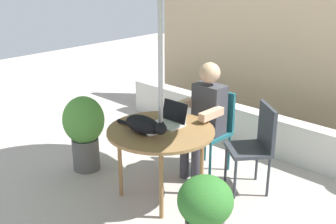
{
  "coord_description": "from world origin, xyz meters",
  "views": [
    {
      "loc": [
        2.61,
        -2.64,
        2.25
      ],
      "look_at": [
        0.0,
        0.1,
        0.87
      ],
      "focal_mm": 44.91,
      "sensor_mm": 36.0,
      "label": 1
    }
  ],
  "objects_px": {
    "laptop": "(171,118)",
    "potted_plant_by_chair": "(84,128)",
    "patio_table": "(161,135)",
    "person_seated": "(205,113)",
    "cat": "(145,125)",
    "chair_occupied": "(213,124)",
    "chair_empty": "(257,141)",
    "potted_plant_corner": "(205,210)"
  },
  "relations": [
    {
      "from": "person_seated",
      "to": "chair_occupied",
      "type": "bearing_deg",
      "value": 90.0
    },
    {
      "from": "potted_plant_by_chair",
      "to": "potted_plant_corner",
      "type": "xyz_separation_m",
      "value": [
        1.86,
        -0.18,
        -0.13
      ]
    },
    {
      "from": "patio_table",
      "to": "chair_occupied",
      "type": "relative_size",
      "value": 1.15
    },
    {
      "from": "laptop",
      "to": "potted_plant_by_chair",
      "type": "distance_m",
      "value": 1.08
    },
    {
      "from": "patio_table",
      "to": "potted_plant_by_chair",
      "type": "height_order",
      "value": "potted_plant_by_chair"
    },
    {
      "from": "chair_empty",
      "to": "laptop",
      "type": "bearing_deg",
      "value": -137.55
    },
    {
      "from": "chair_occupied",
      "to": "cat",
      "type": "height_order",
      "value": "chair_occupied"
    },
    {
      "from": "chair_empty",
      "to": "person_seated",
      "type": "xyz_separation_m",
      "value": [
        -0.6,
        -0.09,
        0.17
      ]
    },
    {
      "from": "cat",
      "to": "potted_plant_corner",
      "type": "bearing_deg",
      "value": -11.36
    },
    {
      "from": "patio_table",
      "to": "laptop",
      "type": "relative_size",
      "value": 3.4
    },
    {
      "from": "chair_occupied",
      "to": "laptop",
      "type": "height_order",
      "value": "laptop"
    },
    {
      "from": "patio_table",
      "to": "potted_plant_corner",
      "type": "bearing_deg",
      "value": -22.89
    },
    {
      "from": "chair_empty",
      "to": "potted_plant_by_chair",
      "type": "distance_m",
      "value": 1.87
    },
    {
      "from": "chair_occupied",
      "to": "cat",
      "type": "distance_m",
      "value": 1.04
    },
    {
      "from": "potted_plant_corner",
      "to": "potted_plant_by_chair",
      "type": "bearing_deg",
      "value": 174.53
    },
    {
      "from": "patio_table",
      "to": "laptop",
      "type": "height_order",
      "value": "laptop"
    },
    {
      "from": "person_seated",
      "to": "potted_plant_by_chair",
      "type": "xyz_separation_m",
      "value": [
        -1.01,
        -0.85,
        -0.21
      ]
    },
    {
      "from": "patio_table",
      "to": "person_seated",
      "type": "height_order",
      "value": "person_seated"
    },
    {
      "from": "chair_occupied",
      "to": "person_seated",
      "type": "bearing_deg",
      "value": -90.0
    },
    {
      "from": "laptop",
      "to": "potted_plant_by_chair",
      "type": "height_order",
      "value": "laptop"
    },
    {
      "from": "chair_empty",
      "to": "potted_plant_by_chair",
      "type": "xyz_separation_m",
      "value": [
        -1.61,
        -0.93,
        -0.04
      ]
    },
    {
      "from": "patio_table",
      "to": "laptop",
      "type": "xyz_separation_m",
      "value": [
        -0.03,
        0.18,
        0.12
      ]
    },
    {
      "from": "laptop",
      "to": "cat",
      "type": "bearing_deg",
      "value": -90.27
    },
    {
      "from": "person_seated",
      "to": "chair_empty",
      "type": "bearing_deg",
      "value": 8.43
    },
    {
      "from": "chair_occupied",
      "to": "potted_plant_corner",
      "type": "distance_m",
      "value": 1.46
    },
    {
      "from": "chair_occupied",
      "to": "chair_empty",
      "type": "bearing_deg",
      "value": -6.56
    },
    {
      "from": "potted_plant_by_chair",
      "to": "cat",
      "type": "bearing_deg",
      "value": -0.12
    },
    {
      "from": "laptop",
      "to": "potted_plant_corner",
      "type": "bearing_deg",
      "value": -31.46
    },
    {
      "from": "laptop",
      "to": "potted_plant_corner",
      "type": "height_order",
      "value": "laptop"
    },
    {
      "from": "laptop",
      "to": "potted_plant_corner",
      "type": "distance_m",
      "value": 1.1
    },
    {
      "from": "cat",
      "to": "potted_plant_corner",
      "type": "distance_m",
      "value": 0.99
    },
    {
      "from": "laptop",
      "to": "person_seated",
      "type": "bearing_deg",
      "value": 86.45
    },
    {
      "from": "chair_occupied",
      "to": "chair_empty",
      "type": "distance_m",
      "value": 0.61
    },
    {
      "from": "chair_occupied",
      "to": "potted_plant_by_chair",
      "type": "relative_size",
      "value": 1.06
    },
    {
      "from": "chair_empty",
      "to": "patio_table",
      "type": "bearing_deg",
      "value": -128.48
    },
    {
      "from": "patio_table",
      "to": "cat",
      "type": "relative_size",
      "value": 1.58
    },
    {
      "from": "cat",
      "to": "potted_plant_by_chair",
      "type": "height_order",
      "value": "cat"
    },
    {
      "from": "patio_table",
      "to": "chair_occupied",
      "type": "xyz_separation_m",
      "value": [
        0.0,
        0.83,
        -0.12
      ]
    },
    {
      "from": "laptop",
      "to": "potted_plant_by_chair",
      "type": "bearing_deg",
      "value": -160.04
    },
    {
      "from": "chair_occupied",
      "to": "laptop",
      "type": "distance_m",
      "value": 0.69
    },
    {
      "from": "patio_table",
      "to": "potted_plant_corner",
      "type": "height_order",
      "value": "patio_table"
    },
    {
      "from": "patio_table",
      "to": "person_seated",
      "type": "xyz_separation_m",
      "value": [
        0.0,
        0.67,
        0.05
      ]
    }
  ]
}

